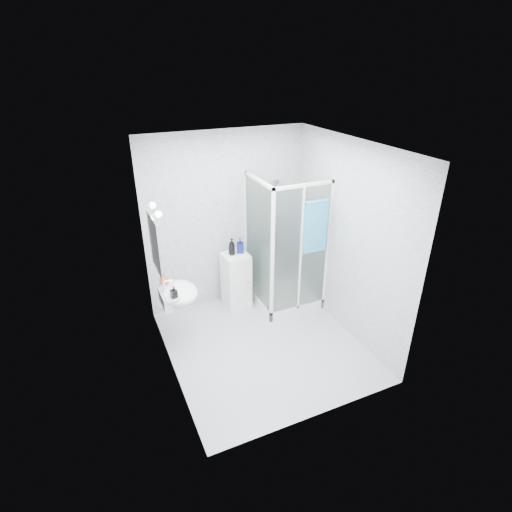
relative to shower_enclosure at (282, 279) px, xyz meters
name	(u,v)px	position (x,y,z in m)	size (l,w,h in m)	color
room	(264,257)	(-0.67, -0.77, 0.85)	(2.40, 2.60, 2.60)	silver
shower_enclosure	(282,279)	(0.00, 0.00, 0.00)	(0.90, 0.95, 2.00)	white
wall_basin	(177,293)	(-1.66, -0.32, 0.35)	(0.46, 0.56, 0.35)	white
mirror	(155,245)	(-1.85, -0.32, 1.05)	(0.02, 0.60, 0.70)	white
vanity_lights	(155,210)	(-1.80, -0.32, 1.47)	(0.10, 0.40, 0.08)	silver
wall_hooks	(210,203)	(-0.92, 0.49, 1.17)	(0.23, 0.06, 0.03)	silver
storage_cabinet	(236,281)	(-0.64, 0.26, -0.01)	(0.39, 0.40, 0.87)	white
hand_towel	(316,225)	(0.26, -0.40, 0.98)	(0.35, 0.05, 0.74)	teal
shampoo_bottle_a	(232,247)	(-0.69, 0.28, 0.55)	(0.10, 0.10, 0.25)	black
shampoo_bottle_b	(240,246)	(-0.55, 0.29, 0.54)	(0.10, 0.10, 0.22)	#0E1357
soap_dispenser_orange	(164,279)	(-1.77, -0.15, 0.49)	(0.12, 0.12, 0.16)	red
soap_dispenser_black	(174,292)	(-1.73, -0.51, 0.49)	(0.07, 0.07, 0.15)	black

